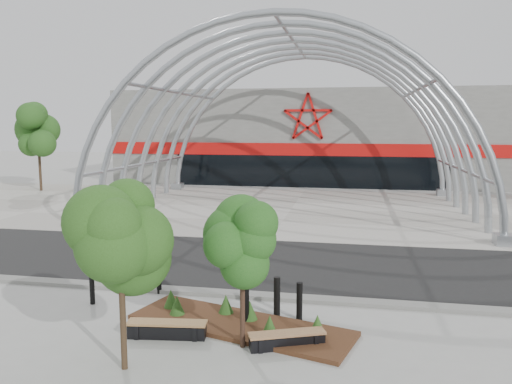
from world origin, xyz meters
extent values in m
plane|color=#9A9A95|center=(0.00, 0.00, 0.00)|extent=(140.00, 140.00, 0.00)
cube|color=black|center=(0.00, 3.50, 0.01)|extent=(140.00, 7.00, 0.02)
cube|color=#A09B91|center=(0.00, 15.50, 0.02)|extent=(60.00, 17.00, 0.04)
cube|color=slate|center=(0.00, -0.25, 0.06)|extent=(60.00, 0.50, 0.12)
cube|color=slate|center=(0.00, 33.50, 4.00)|extent=(34.00, 15.00, 8.00)
cube|color=black|center=(0.00, 26.05, 1.30)|extent=(22.00, 0.25, 2.60)
cube|color=red|center=(0.00, 26.05, 3.10)|extent=(34.00, 0.30, 1.00)
torus|color=#9FA4AA|center=(0.00, 8.00, 0.00)|extent=(20.36, 0.36, 20.36)
torus|color=#9FA4AA|center=(0.00, 10.50, 0.00)|extent=(20.36, 0.36, 20.36)
torus|color=#9FA4AA|center=(0.00, 13.00, 0.00)|extent=(20.36, 0.36, 20.36)
torus|color=#9FA4AA|center=(0.00, 15.50, 0.00)|extent=(20.36, 0.36, 20.36)
torus|color=#9FA4AA|center=(0.00, 18.00, 0.00)|extent=(20.36, 0.36, 20.36)
torus|color=#9FA4AA|center=(0.00, 20.50, 0.00)|extent=(20.36, 0.36, 20.36)
torus|color=#9FA4AA|center=(0.00, 23.00, 0.00)|extent=(20.36, 0.36, 20.36)
cylinder|color=#9FA4AA|center=(9.66, 15.50, 2.59)|extent=(0.20, 15.00, 0.20)
cylinder|color=#9FA4AA|center=(7.07, 15.50, 7.07)|extent=(0.20, 15.00, 0.20)
cylinder|color=#9FA4AA|center=(0.00, 15.50, 10.00)|extent=(0.20, 15.00, 0.20)
cylinder|color=#9FA4AA|center=(-7.07, 15.50, 7.07)|extent=(0.20, 15.00, 0.20)
cylinder|color=#9FA4AA|center=(-9.66, 15.50, 2.59)|extent=(0.20, 15.00, 0.20)
cube|color=#9FA4AA|center=(-10.00, 8.00, 0.25)|extent=(0.80, 0.80, 0.50)
cube|color=#9FA4AA|center=(-10.00, 23.00, 0.25)|extent=(0.80, 0.80, 0.50)
cube|color=#9FA4AA|center=(10.00, 8.00, 0.25)|extent=(0.80, 0.80, 0.50)
cube|color=#9FA4AA|center=(10.00, 23.00, 0.25)|extent=(0.80, 0.80, 0.50)
cube|color=#391E13|center=(0.82, -2.48, 0.06)|extent=(6.09, 3.34, 0.11)
cone|color=#2D581F|center=(-0.96, -2.19, 0.36)|extent=(0.40, 0.40, 0.50)
cone|color=#2D581F|center=(1.02, -2.19, 0.36)|extent=(0.40, 0.40, 0.50)
cone|color=#2D581F|center=(1.70, -3.08, 0.36)|extent=(0.40, 0.40, 0.50)
cone|color=#2D581F|center=(0.30, -1.86, 0.36)|extent=(0.40, 0.40, 0.50)
cone|color=#2D581F|center=(2.82, -2.82, 0.36)|extent=(0.40, 0.40, 0.50)
cone|color=#2D581F|center=(-1.30, -1.75, 0.36)|extent=(0.40, 0.40, 0.50)
cylinder|color=#2F2314|center=(-1.10, -5.07, 1.04)|extent=(0.13, 0.13, 2.09)
ellipsoid|color=#254616|center=(-1.10, -5.07, 2.94)|extent=(1.79, 1.79, 2.28)
cylinder|color=black|center=(1.14, -3.58, 0.88)|extent=(0.12, 0.12, 1.75)
ellipsoid|color=#194A17|center=(1.14, -3.58, 2.47)|extent=(1.45, 1.45, 1.91)
cube|color=black|center=(-0.77, -3.42, 0.16)|extent=(1.92, 0.59, 0.32)
cube|color=black|center=(-1.48, -3.51, 0.19)|extent=(0.16, 0.43, 0.38)
cube|color=black|center=(-0.07, -3.33, 0.19)|extent=(0.16, 0.43, 0.38)
cube|color=#93623A|center=(-0.77, -3.42, 0.38)|extent=(1.97, 0.66, 0.06)
cube|color=black|center=(2.16, -3.43, 0.15)|extent=(1.75, 0.96, 0.30)
cube|color=black|center=(1.55, -3.67, 0.18)|extent=(0.24, 0.40, 0.35)
cube|color=black|center=(2.77, -3.18, 0.18)|extent=(0.24, 0.40, 0.35)
cube|color=brown|center=(2.16, -3.43, 0.35)|extent=(1.82, 1.04, 0.05)
cylinder|color=black|center=(-2.18, -0.43, 0.48)|extent=(0.15, 0.15, 0.95)
cylinder|color=black|center=(-3.72, -1.66, 0.45)|extent=(0.14, 0.14, 0.89)
cylinder|color=black|center=(0.95, -2.29, 0.53)|extent=(0.17, 0.17, 1.06)
cylinder|color=black|center=(1.66, -1.64, 0.55)|extent=(0.18, 0.18, 1.11)
cylinder|color=black|center=(2.27, -1.70, 0.51)|extent=(0.16, 0.16, 1.02)
cylinder|color=black|center=(-20.00, 20.00, 1.65)|extent=(0.20, 0.20, 3.30)
ellipsoid|color=#1F4617|center=(-20.00, 20.00, 4.65)|extent=(3.00, 3.00, 3.60)
camera|label=1|loc=(3.53, -14.35, 5.17)|focal=35.00mm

